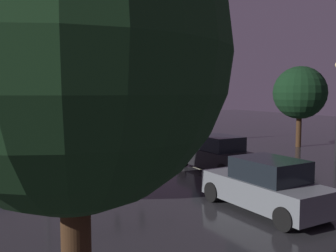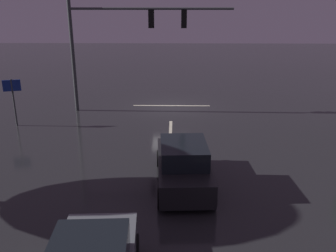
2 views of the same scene
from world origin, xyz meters
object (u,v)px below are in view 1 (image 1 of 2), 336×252
object	(u,v)px
car_approaching	(217,154)
car_distant	(265,186)
traffic_signal_assembly	(92,77)
tree_left_far	(300,93)
tree_right_far	(72,54)
route_sign	(4,128)

from	to	relation	value
car_approaching	car_distant	bearing A→B (deg)	70.11
traffic_signal_assembly	tree_left_far	world-z (taller)	traffic_signal_assembly
car_distant	tree_right_far	world-z (taller)	tree_right_far
car_distant	route_sign	bearing A→B (deg)	-61.11
tree_left_far	tree_right_far	world-z (taller)	tree_right_far
car_approaching	car_distant	xyz separation A→B (m)	(2.08, 5.76, 0.00)
car_approaching	tree_left_far	xyz separation A→B (m)	(-9.54, -4.01, 2.92)
route_sign	tree_left_far	world-z (taller)	tree_left_far
car_approaching	route_sign	distance (m)	11.20
car_approaching	tree_right_far	size ratio (longest dim) A/B	0.73
car_distant	tree_right_far	xyz separation A→B (m)	(7.02, 4.56, 3.41)
tree_left_far	car_approaching	bearing A→B (deg)	22.82
car_approaching	tree_left_far	bearing A→B (deg)	-157.18
route_sign	tree_right_far	size ratio (longest dim) A/B	0.42
traffic_signal_assembly	car_approaching	world-z (taller)	traffic_signal_assembly
car_approaching	car_distant	world-z (taller)	same
traffic_signal_assembly	tree_right_far	bearing A→B (deg)	74.02
car_distant	tree_left_far	world-z (taller)	tree_left_far
tree_right_far	car_approaching	bearing A→B (deg)	-131.44
car_approaching	tree_left_far	size ratio (longest dim) A/B	0.80
traffic_signal_assembly	car_approaching	xyz separation A→B (m)	(-3.37, 9.72, -3.98)
route_sign	traffic_signal_assembly	bearing A→B (deg)	-151.26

